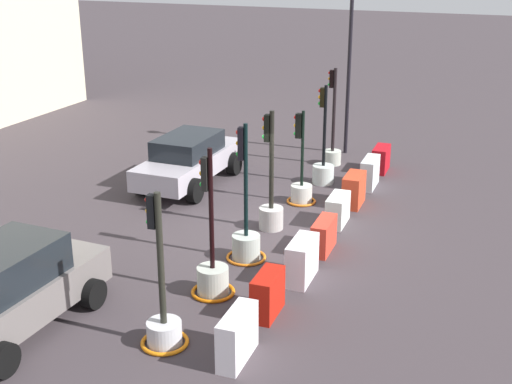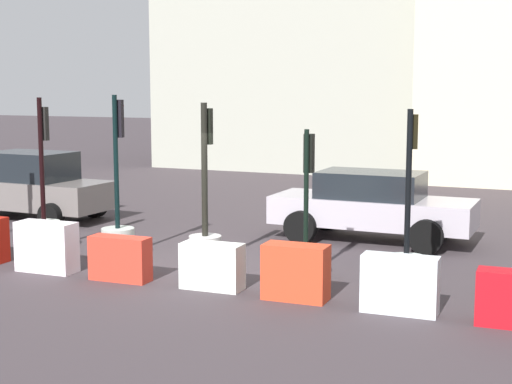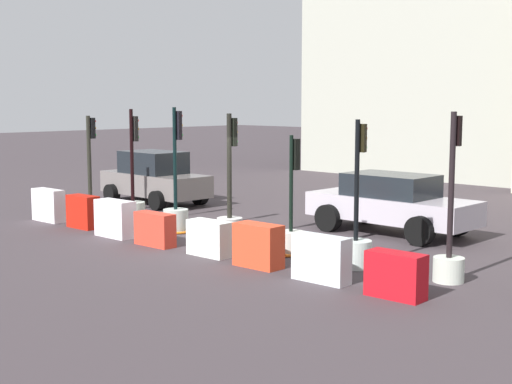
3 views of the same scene
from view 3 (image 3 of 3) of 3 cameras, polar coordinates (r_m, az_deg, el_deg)
The scene contains 18 objects.
ground_plane at distance 17.25m, azimuth -2.48°, elevation -3.98°, with size 120.00×120.00×0.00m, color #3C3438.
traffic_light_0 at distance 21.71m, azimuth -13.02°, elevation -0.56°, with size 0.88×0.88×2.93m.
traffic_light_1 at distance 20.03m, azimuth -9.74°, elevation -1.13°, with size 0.92×0.92×3.14m.
traffic_light_2 at distance 18.63m, azimuth -6.39°, elevation -1.63°, with size 0.92×0.92×3.20m.
traffic_light_3 at distance 17.29m, azimuth -2.09°, elevation -1.78°, with size 0.62×0.62×3.06m.
traffic_light_4 at distance 15.83m, azimuth 2.82°, elevation -3.37°, with size 0.82×0.82×2.62m.
traffic_light_5 at distance 14.64m, azimuth 7.96°, elevation -3.91°, with size 0.65×0.65×3.00m.
traffic_light_6 at distance 13.84m, azimuth 15.14°, elevation -4.28°, with size 0.58×0.58×3.17m.
construction_barrier_0 at distance 20.93m, azimuth -16.18°, elevation -1.02°, with size 1.15×0.42×0.90m.
construction_barrier_1 at distance 19.58m, azimuth -13.59°, elevation -1.54°, with size 0.99×0.45×0.87m.
construction_barrier_2 at distance 18.13m, azimuth -11.14°, elevation -2.09°, with size 1.14×0.50×0.92m.
construction_barrier_3 at distance 16.87m, azimuth -8.04°, elevation -2.96°, with size 1.10×0.42×0.78m.
construction_barrier_4 at distance 15.67m, azimuth -3.71°, elevation -3.69°, with size 1.06×0.48×0.77m.
construction_barrier_5 at distance 14.58m, azimuth 0.18°, elevation -4.28°, with size 1.04×0.51×0.89m.
construction_barrier_6 at distance 13.46m, azimuth 5.21°, elevation -5.31°, with size 1.14×0.43×0.87m.
construction_barrier_7 at distance 12.57m, azimuth 11.05°, elevation -6.51°, with size 1.04×0.47×0.79m.
car_grey_saloon at distance 23.81m, azimuth -8.08°, elevation 1.12°, with size 4.08×2.06×1.72m.
car_silver_hatchback at distance 18.50m, azimuth 10.70°, elevation -0.86°, with size 4.37×2.00×1.53m.
Camera 3 is at (12.27, -11.65, 3.35)m, focal length 50.31 mm.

